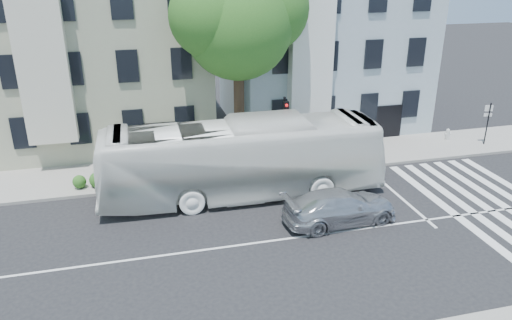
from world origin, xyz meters
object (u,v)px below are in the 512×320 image
object	(u,v)px
bus	(242,159)
traffic_signal	(285,125)
fire_hydrant	(448,134)
sedan	(340,207)

from	to	relation	value
bus	traffic_signal	size ratio (longest dim) A/B	3.28
bus	fire_hydrant	size ratio (longest dim) A/B	18.95
bus	fire_hydrant	distance (m)	14.64
bus	sedan	xyz separation A→B (m)	(3.49, -3.65, -1.14)
bus	traffic_signal	distance (m)	3.63
fire_hydrant	bus	bearing A→B (deg)	-163.57
bus	fire_hydrant	xyz separation A→B (m)	(13.98, 4.12, -1.35)
traffic_signal	sedan	bearing A→B (deg)	-84.17
bus	sedan	world-z (taller)	bus
fire_hydrant	traffic_signal	bearing A→B (deg)	-170.33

